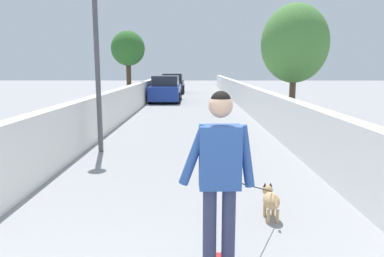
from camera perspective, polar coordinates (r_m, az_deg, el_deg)
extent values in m
plane|color=gray|center=(16.04, -0.23, 2.32)|extent=(80.00, 80.00, 0.00)
cube|color=silver|center=(14.27, -11.23, 3.73)|extent=(48.00, 0.30, 1.24)
cube|color=white|center=(14.21, 10.64, 3.68)|extent=(48.00, 0.30, 1.22)
cylinder|color=#473523|center=(21.26, -9.94, 7.42)|extent=(0.28, 0.28, 2.53)
ellipsoid|color=#2D6628|center=(21.27, -10.09, 12.37)|extent=(1.90, 1.90, 1.96)
cylinder|color=brown|center=(15.48, 15.60, 5.76)|extent=(0.26, 0.26, 2.19)
ellipsoid|color=#4C843D|center=(15.48, 15.92, 12.80)|extent=(2.70, 2.70, 3.15)
cylinder|color=#4C4C51|center=(8.97, -14.69, 8.41)|extent=(0.12, 0.12, 3.82)
cylinder|color=#333859|center=(3.56, 2.79, -15.97)|extent=(0.13, 0.13, 0.87)
cylinder|color=#333859|center=(3.58, 5.78, -15.88)|extent=(0.13, 0.13, 0.87)
cube|color=#2D5199|center=(3.32, 4.44, -4.52)|extent=(0.23, 0.39, 0.59)
cylinder|color=#2D5199|center=(3.30, 0.29, -4.20)|extent=(0.10, 0.29, 0.58)
cylinder|color=#2D5199|center=(3.35, 8.54, -4.34)|extent=(0.10, 0.18, 0.59)
sphere|color=tan|center=(3.24, 4.55, 3.63)|extent=(0.22, 0.22, 0.22)
sphere|color=black|center=(3.23, 4.56, 4.31)|extent=(0.19, 0.19, 0.19)
ellipsoid|color=tan|center=(5.11, 12.44, -11.10)|extent=(0.35, 0.23, 0.22)
sphere|color=tan|center=(5.30, 11.86, -9.51)|extent=(0.15, 0.15, 0.15)
cone|color=black|center=(5.26, 11.46, -8.70)|extent=(0.05, 0.05, 0.06)
cone|color=black|center=(5.28, 12.32, -8.67)|extent=(0.05, 0.05, 0.06)
cylinder|color=tan|center=(5.26, 11.42, -12.52)|extent=(0.04, 0.04, 0.18)
cylinder|color=tan|center=(5.29, 12.72, -12.45)|extent=(0.04, 0.04, 0.18)
cylinder|color=tan|center=(5.06, 11.99, -13.46)|extent=(0.04, 0.04, 0.18)
cylinder|color=tan|center=(5.09, 13.34, -13.37)|extent=(0.04, 0.04, 0.18)
cylinder|color=tan|center=(4.88, 13.11, -11.14)|extent=(0.14, 0.03, 0.13)
cylinder|color=black|center=(4.21, 9.25, -8.95)|extent=(1.46, 0.83, 0.66)
cube|color=navy|center=(21.94, -4.15, 5.76)|extent=(4.25, 1.70, 0.80)
cube|color=#262B33|center=(21.90, -4.17, 7.53)|extent=(2.21, 1.50, 0.60)
cylinder|color=black|center=(23.33, -5.84, 5.38)|extent=(0.64, 0.22, 0.64)
cylinder|color=black|center=(23.22, -1.94, 5.40)|extent=(0.64, 0.22, 0.64)
cylinder|color=black|center=(20.72, -6.61, 4.82)|extent=(0.64, 0.22, 0.64)
cylinder|color=black|center=(20.60, -2.23, 4.85)|extent=(0.64, 0.22, 0.64)
cube|color=black|center=(29.10, -3.06, 6.74)|extent=(3.89, 1.70, 0.80)
cube|color=#262B33|center=(29.08, -3.07, 8.07)|extent=(2.02, 1.50, 0.60)
cylinder|color=black|center=(30.37, -4.42, 6.39)|extent=(0.64, 0.22, 0.64)
cylinder|color=black|center=(30.29, -1.42, 6.41)|extent=(0.64, 0.22, 0.64)
cylinder|color=black|center=(27.97, -4.82, 6.10)|extent=(0.64, 0.22, 0.64)
cylinder|color=black|center=(27.88, -1.57, 6.12)|extent=(0.64, 0.22, 0.64)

